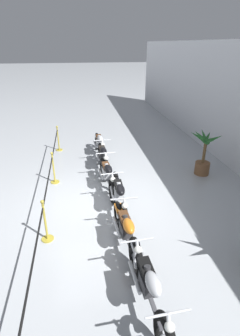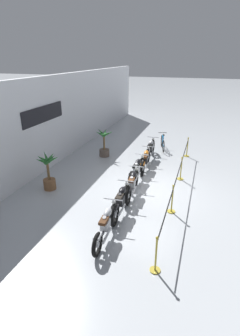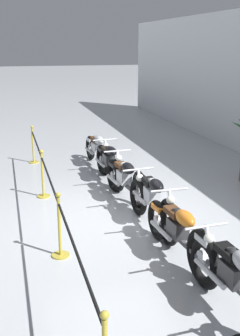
{
  "view_description": "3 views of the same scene",
  "coord_description": "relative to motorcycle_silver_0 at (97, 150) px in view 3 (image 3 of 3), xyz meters",
  "views": [
    {
      "loc": [
        6.29,
        -0.26,
        4.06
      ],
      "look_at": [
        -1.02,
        0.92,
        0.54
      ],
      "focal_mm": 28.0,
      "sensor_mm": 36.0,
      "label": 1
    },
    {
      "loc": [
        -9.36,
        -1.9,
        5.01
      ],
      "look_at": [
        -0.18,
        1.14,
        0.85
      ],
      "focal_mm": 28.0,
      "sensor_mm": 36.0,
      "label": 2
    },
    {
      "loc": [
        7.33,
        -1.82,
        3.18
      ],
      "look_at": [
        -0.55,
        0.34,
        0.78
      ],
      "focal_mm": 45.0,
      "sensor_mm": 36.0,
      "label": 3
    }
  ],
  "objects": [
    {
      "name": "stanchion_mid_right",
      "position": [
        4.78,
        -1.64,
        -0.1
      ],
      "size": [
        0.28,
        0.28,
        1.05
      ],
      "color": "gold",
      "rests_on": "ground"
    },
    {
      "name": "stanchion_far_left",
      "position": [
        2.14,
        -1.64,
        0.26
      ],
      "size": [
        8.73,
        0.28,
        1.05
      ],
      "color": "gold",
      "rests_on": "ground"
    },
    {
      "name": "motorcycle_black_2",
      "position": [
        2.76,
        -0.02,
        0.01
      ],
      "size": [
        2.22,
        0.62,
        0.94
      ],
      "color": "black",
      "rests_on": "ground"
    },
    {
      "name": "motorcycle_silver_5",
      "position": [
        6.86,
        0.17,
        0.03
      ],
      "size": [
        2.38,
        0.62,
        0.97
      ],
      "color": "black",
      "rests_on": "ground"
    },
    {
      "name": "motorcycle_orange_4",
      "position": [
        5.39,
        0.08,
        -0.0
      ],
      "size": [
        2.26,
        0.62,
        0.92
      ],
      "color": "black",
      "rests_on": "ground"
    },
    {
      "name": "motorcycle_black_1",
      "position": [
        1.37,
        -0.01,
        0.02
      ],
      "size": [
        2.16,
        0.62,
        0.95
      ],
      "color": "black",
      "rests_on": "ground"
    },
    {
      "name": "ground_plane",
      "position": [
        3.42,
        -0.49,
        -0.46
      ],
      "size": [
        120.0,
        120.0,
        0.0
      ],
      "primitive_type": "plane",
      "color": "#B2B7BC"
    },
    {
      "name": "stanchion_mid_left",
      "position": [
        2.02,
        -1.64,
        -0.1
      ],
      "size": [
        0.28,
        0.28,
        1.05
      ],
      "color": "gold",
      "rests_on": "ground"
    },
    {
      "name": "motorcycle_black_3",
      "position": [
        4.03,
        0.14,
        0.03
      ],
      "size": [
        2.42,
        0.62,
        0.97
      ],
      "color": "black",
      "rests_on": "ground"
    },
    {
      "name": "motorcycle_silver_0",
      "position": [
        0.0,
        0.0,
        0.0
      ],
      "size": [
        2.21,
        0.62,
        0.92
      ],
      "color": "black",
      "rests_on": "ground"
    }
  ]
}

